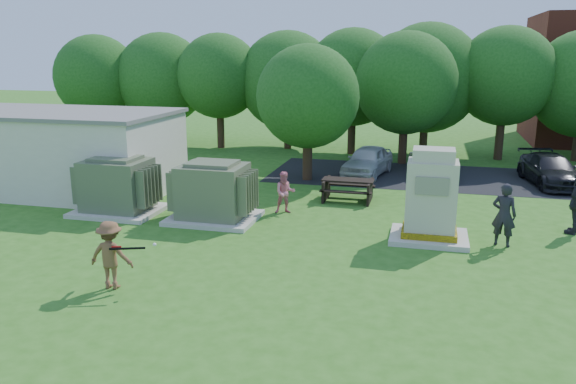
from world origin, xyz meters
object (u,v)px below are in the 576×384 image
(car_dark, at_px, (550,170))
(generator_cabinet, at_px, (431,201))
(transformer_right, at_px, (213,193))
(person_at_picnic, at_px, (285,192))
(car_white, at_px, (368,161))
(batter, at_px, (111,255))
(car_silver_a, at_px, (432,162))
(person_by_generator, at_px, (504,215))
(picnic_table, at_px, (348,187))
(transformer_left, at_px, (118,187))

(car_dark, bearing_deg, generator_cabinet, -128.87)
(transformer_right, bearing_deg, person_at_picnic, 33.57)
(generator_cabinet, xyz_separation_m, car_white, (-2.95, 9.01, -0.57))
(batter, bearing_deg, generator_cabinet, -145.87)
(car_white, height_order, car_silver_a, car_white)
(person_by_generator, bearing_deg, car_dark, -92.19)
(car_silver_a, bearing_deg, batter, 48.94)
(person_by_generator, distance_m, car_white, 10.38)
(generator_cabinet, relative_size, person_at_picnic, 1.88)
(transformer_right, relative_size, picnic_table, 1.50)
(transformer_right, bearing_deg, car_white, 63.39)
(transformer_left, xyz_separation_m, car_white, (8.05, 8.69, -0.28))
(picnic_table, distance_m, batter, 10.78)
(transformer_right, relative_size, batter, 1.74)
(person_by_generator, xyz_separation_m, car_white, (-5.10, 9.04, -0.28))
(generator_cabinet, relative_size, batter, 1.67)
(transformer_left, xyz_separation_m, transformer_right, (3.70, 0.00, 0.00))
(car_dark, bearing_deg, person_by_generator, -117.47)
(transformer_left, height_order, transformer_right, same)
(car_white, bearing_deg, car_silver_a, 23.60)
(person_by_generator, xyz_separation_m, car_dark, (2.94, 9.07, -0.32))
(transformer_left, relative_size, picnic_table, 1.50)
(transformer_left, bearing_deg, car_dark, 28.46)
(transformer_left, bearing_deg, car_silver_a, 40.34)
(person_by_generator, relative_size, car_white, 0.48)
(picnic_table, relative_size, car_white, 0.49)
(batter, distance_m, car_dark, 19.47)
(transformer_left, bearing_deg, batter, -60.63)
(car_silver_a, bearing_deg, transformer_right, 37.20)
(transformer_left, distance_m, transformer_right, 3.70)
(person_at_picnic, bearing_deg, batter, -128.22)
(transformer_left, distance_m, picnic_table, 8.71)
(car_white, xyz_separation_m, car_silver_a, (2.95, 0.66, -0.04))
(batter, relative_size, car_dark, 0.38)
(transformer_right, xyz_separation_m, picnic_table, (4.15, 3.76, -0.43))
(picnic_table, xyz_separation_m, car_dark, (8.24, 4.96, 0.12))
(picnic_table, height_order, person_at_picnic, person_at_picnic)
(car_dark, bearing_deg, car_silver_a, 163.41)
(transformer_right, height_order, batter, transformer_right)
(generator_cabinet, bearing_deg, person_at_picnic, 160.88)
(transformer_left, height_order, car_silver_a, transformer_left)
(picnic_table, distance_m, person_by_generator, 6.73)
(person_at_picnic, relative_size, car_white, 0.38)
(person_by_generator, bearing_deg, batter, 46.07)
(transformer_left, bearing_deg, person_by_generator, -1.54)
(batter, distance_m, person_at_picnic, 7.91)
(transformer_left, xyz_separation_m, generator_cabinet, (11.01, -0.32, 0.29))
(generator_cabinet, relative_size, car_silver_a, 0.73)
(car_silver_a, bearing_deg, generator_cabinet, 75.20)
(generator_cabinet, bearing_deg, transformer_right, 177.49)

